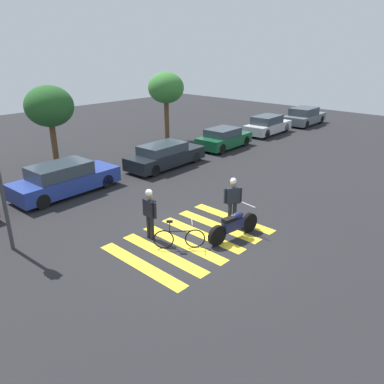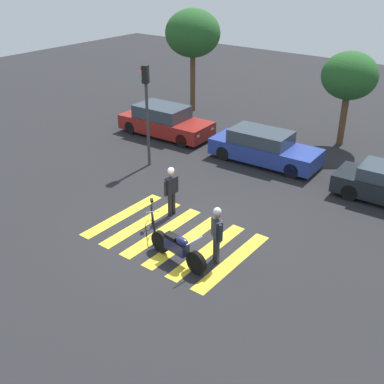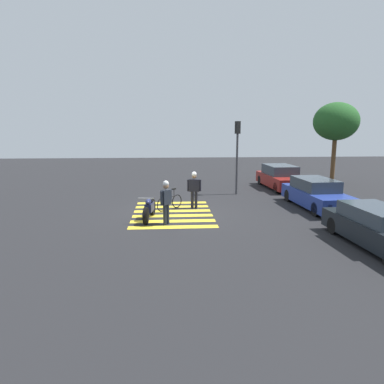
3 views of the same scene
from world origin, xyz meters
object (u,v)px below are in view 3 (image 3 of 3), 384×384
(car_black_suv, at_px, (380,228))
(car_blue_hatchback, at_px, (316,194))
(officer_by_motorcycle, at_px, (166,199))
(police_motorcycle, at_px, (149,208))
(traffic_light_pole, at_px, (237,146))
(officer_on_foot, at_px, (194,187))
(leaning_bicycle, at_px, (170,202))
(car_maroon_wagon, at_px, (280,177))

(car_black_suv, bearing_deg, car_blue_hatchback, 176.88)
(officer_by_motorcycle, relative_size, car_blue_hatchback, 0.37)
(police_motorcycle, relative_size, traffic_light_pole, 0.53)
(officer_on_foot, bearing_deg, traffic_light_pole, 142.22)
(car_blue_hatchback, bearing_deg, officer_on_foot, -92.10)
(officer_by_motorcycle, bearing_deg, officer_on_foot, 154.51)
(leaning_bicycle, distance_m, traffic_light_pole, 5.90)
(officer_on_foot, bearing_deg, officer_by_motorcycle, -25.49)
(police_motorcycle, xyz_separation_m, leaning_bicycle, (-1.72, 0.87, -0.11))
(police_motorcycle, bearing_deg, officer_by_motorcycle, 39.68)
(leaning_bicycle, xyz_separation_m, car_black_suv, (5.76, 6.75, 0.26))
(car_blue_hatchback, bearing_deg, leaning_bicycle, -90.21)
(leaning_bicycle, relative_size, car_blue_hatchback, 0.26)
(police_motorcycle, xyz_separation_m, officer_by_motorcycle, (0.86, 0.72, 0.56))
(police_motorcycle, bearing_deg, car_maroon_wagon, 132.29)
(police_motorcycle, xyz_separation_m, officer_on_foot, (-1.92, 2.04, 0.56))
(leaning_bicycle, bearing_deg, traffic_light_pole, 133.57)
(leaning_bicycle, bearing_deg, car_black_suv, 49.55)
(leaning_bicycle, bearing_deg, car_maroon_wagon, 127.90)
(police_motorcycle, relative_size, car_black_suv, 0.47)
(officer_by_motorcycle, bearing_deg, car_black_suv, 65.35)
(officer_on_foot, bearing_deg, police_motorcycle, -46.82)
(officer_by_motorcycle, bearing_deg, police_motorcycle, -140.32)
(police_motorcycle, xyz_separation_m, car_blue_hatchback, (-1.70, 7.94, 0.19))
(leaning_bicycle, bearing_deg, car_blue_hatchback, 89.79)
(car_blue_hatchback, bearing_deg, car_maroon_wagon, 179.68)
(officer_by_motorcycle, distance_m, car_blue_hatchback, 7.67)
(car_black_suv, height_order, traffic_light_pole, traffic_light_pole)
(leaning_bicycle, height_order, officer_by_motorcycle, officer_by_motorcycle)
(officer_on_foot, bearing_deg, car_maroon_wagon, 131.98)
(leaning_bicycle, distance_m, car_black_suv, 8.88)
(leaning_bicycle, height_order, car_blue_hatchback, car_blue_hatchback)
(officer_on_foot, relative_size, officer_by_motorcycle, 1.00)
(leaning_bicycle, height_order, car_maroon_wagon, car_maroon_wagon)
(car_maroon_wagon, xyz_separation_m, car_blue_hatchback, (5.55, -0.03, -0.02))
(police_motorcycle, xyz_separation_m, traffic_light_pole, (-5.42, 4.76, 2.34))
(car_maroon_wagon, bearing_deg, officer_by_motorcycle, -41.80)
(officer_by_motorcycle, xyz_separation_m, car_maroon_wagon, (-8.11, 7.25, -0.34))
(car_black_suv, relative_size, traffic_light_pole, 1.13)
(officer_on_foot, bearing_deg, leaning_bicycle, -80.71)
(police_motorcycle, height_order, car_black_suv, car_black_suv)
(officer_on_foot, relative_size, car_black_suv, 0.38)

